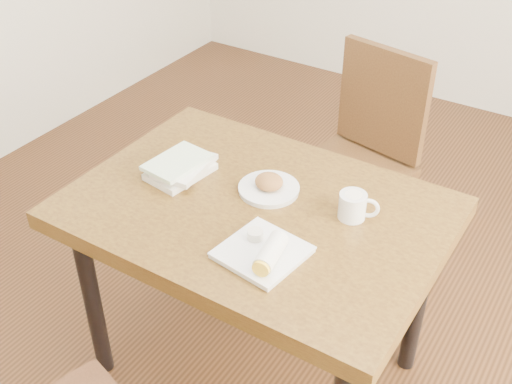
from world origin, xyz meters
The scene contains 7 objects.
ground centered at (0.00, 0.00, -0.01)m, with size 4.00×5.00×0.01m, color #472814.
table centered at (0.00, 0.00, 0.66)m, with size 1.15×0.82×0.75m.
chair_far centered at (0.02, 0.80, 0.55)m, with size 0.49×0.49×0.95m.
plate_scone centered at (-0.01, 0.09, 0.77)m, with size 0.20×0.20×0.06m.
coffee_mug centered at (0.28, 0.10, 0.79)m, with size 0.12×0.08×0.08m.
plate_burrito centered at (0.15, -0.20, 0.77)m, with size 0.24×0.24×0.07m.
book_stack centered at (-0.30, 0.01, 0.78)m, with size 0.18×0.23×0.06m.
Camera 1 is at (0.86, -1.35, 1.93)m, focal length 45.00 mm.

